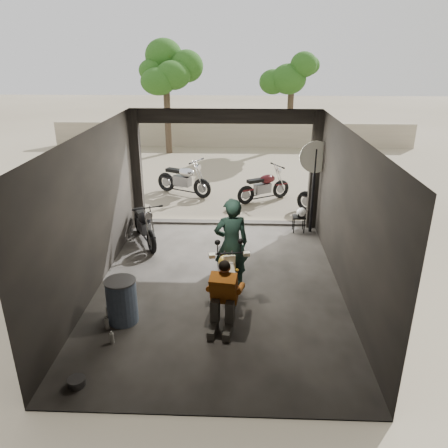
# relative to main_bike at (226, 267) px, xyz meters

# --- Properties ---
(ground) EXTENTS (80.00, 80.00, 0.00)m
(ground) POSITION_rel_main_bike_xyz_m (-0.14, 0.26, -0.58)
(ground) COLOR #7A6D56
(ground) RESTS_ON ground
(garage) EXTENTS (7.00, 7.13, 3.20)m
(garage) POSITION_rel_main_bike_xyz_m (-0.14, 0.80, 0.70)
(garage) COLOR #2D2B28
(garage) RESTS_ON ground
(boundary_wall) EXTENTS (18.00, 0.30, 1.20)m
(boundary_wall) POSITION_rel_main_bike_xyz_m (-0.14, 14.26, 0.02)
(boundary_wall) COLOR gray
(boundary_wall) RESTS_ON ground
(tree_left) EXTENTS (2.20, 2.20, 5.60)m
(tree_left) POSITION_rel_main_bike_xyz_m (-3.14, 12.76, 3.40)
(tree_left) COLOR #382B1E
(tree_left) RESTS_ON ground
(tree_right) EXTENTS (2.20, 2.20, 5.00)m
(tree_right) POSITION_rel_main_bike_xyz_m (2.66, 14.26, 2.98)
(tree_right) COLOR #382B1E
(tree_right) RESTS_ON ground
(main_bike) EXTENTS (1.00, 1.84, 1.16)m
(main_bike) POSITION_rel_main_bike_xyz_m (0.00, 0.00, 0.00)
(main_bike) COLOR white
(main_bike) RESTS_ON ground
(left_bike) EXTENTS (1.35, 1.80, 1.13)m
(left_bike) POSITION_rel_main_bike_xyz_m (-2.14, 2.40, -0.02)
(left_bike) COLOR black
(left_bike) RESTS_ON ground
(outside_bike_a) EXTENTS (2.01, 1.55, 1.26)m
(outside_bike_a) POSITION_rel_main_bike_xyz_m (-1.65, 6.38, 0.05)
(outside_bike_a) COLOR black
(outside_bike_a) RESTS_ON ground
(outside_bike_b) EXTENTS (1.82, 1.46, 1.15)m
(outside_bike_b) POSITION_rel_main_bike_xyz_m (1.03, 5.83, -0.01)
(outside_bike_b) COLOR #481115
(outside_bike_b) RESTS_ON ground
(outside_bike_c) EXTENTS (1.88, 1.65, 1.21)m
(outside_bike_c) POSITION_rel_main_bike_xyz_m (2.86, 4.47, 0.02)
(outside_bike_c) COLOR black
(outside_bike_c) RESTS_ON ground
(rider) EXTENTS (0.79, 0.61, 1.94)m
(rider) POSITION_rel_main_bike_xyz_m (0.11, 0.28, 0.39)
(rider) COLOR #162C26
(rider) RESTS_ON ground
(mechanic) EXTENTS (0.73, 0.92, 1.21)m
(mechanic) POSITION_rel_main_bike_xyz_m (-0.01, -1.23, 0.02)
(mechanic) COLOR #C26519
(mechanic) RESTS_ON ground
(stool) EXTENTS (0.33, 0.33, 0.46)m
(stool) POSITION_rel_main_bike_xyz_m (1.86, 3.26, -0.20)
(stool) COLOR black
(stool) RESTS_ON ground
(helmet) EXTENTS (0.31, 0.32, 0.25)m
(helmet) POSITION_rel_main_bike_xyz_m (1.91, 3.21, 0.00)
(helmet) COLOR white
(helmet) RESTS_ON stool
(oil_drum) EXTENTS (0.68, 0.68, 0.84)m
(oil_drum) POSITION_rel_main_bike_xyz_m (-1.82, -1.09, -0.16)
(oil_drum) COLOR #475977
(oil_drum) RESTS_ON ground
(sign_post) EXTENTS (0.83, 0.08, 2.49)m
(sign_post) POSITION_rel_main_bike_xyz_m (2.18, 3.25, 1.11)
(sign_post) COLOR black
(sign_post) RESTS_ON ground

